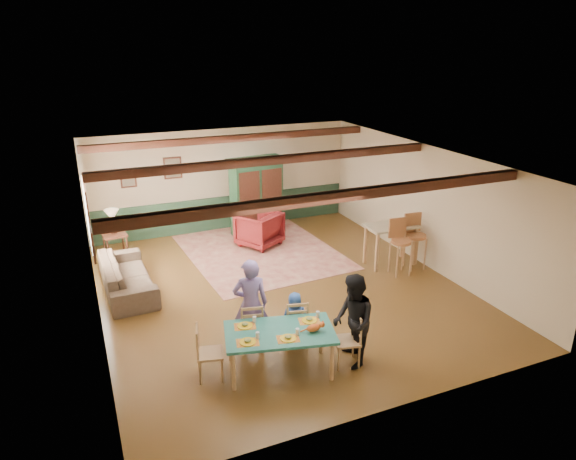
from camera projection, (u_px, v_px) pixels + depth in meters
name	position (u px, v px, depth m)	size (l,w,h in m)	color
floor	(281.00, 289.00, 10.57)	(8.00, 8.00, 0.00)	#513416
wall_back	(223.00, 180.00, 13.56)	(7.00, 0.02, 2.70)	beige
wall_left	(92.00, 254.00, 8.82)	(0.02, 8.00, 2.70)	beige
wall_right	(426.00, 206.00, 11.39)	(0.02, 8.00, 2.70)	beige
ceiling	(280.00, 160.00, 9.63)	(7.00, 8.00, 0.02)	silver
wainscot_back	(225.00, 212.00, 13.85)	(6.95, 0.03, 0.90)	#1F3928
ceiling_beam_front	(338.00, 196.00, 7.68)	(6.95, 0.16, 0.16)	black
ceiling_beam_mid	(272.00, 160.00, 10.01)	(6.95, 0.16, 0.16)	black
ceiling_beam_back	(233.00, 138.00, 12.26)	(6.95, 0.16, 0.16)	black
window_left	(87.00, 214.00, 10.23)	(0.06, 1.60, 1.30)	white
picture_left_wall	(93.00, 244.00, 8.17)	(0.04, 0.42, 0.52)	#797058
picture_back_a	(173.00, 168.00, 12.90)	(0.45, 0.04, 0.55)	#797058
picture_back_b	(128.00, 178.00, 12.55)	(0.38, 0.04, 0.48)	#797058
dining_table	(280.00, 351.00, 7.84)	(1.65, 0.91, 0.69)	#216A60
dining_chair_far_left	(252.00, 326.00, 8.36)	(0.38, 0.40, 0.87)	tan
dining_chair_far_right	(296.00, 322.00, 8.47)	(0.38, 0.40, 0.87)	tan
dining_chair_end_left	(210.00, 352.00, 7.65)	(0.38, 0.40, 0.87)	tan
dining_chair_end_right	(347.00, 340.00, 7.97)	(0.38, 0.40, 0.87)	tan
person_man	(251.00, 304.00, 8.31)	(0.58, 0.38, 1.58)	#7460A5
person_woman	(353.00, 321.00, 7.87)	(0.73, 0.57, 1.51)	black
person_child	(295.00, 318.00, 8.53)	(0.45, 0.29, 0.92)	#254A97
cat	(314.00, 327.00, 7.69)	(0.33, 0.13, 0.16)	orange
place_setting_near_left	(248.00, 339.00, 7.41)	(0.37, 0.27, 0.11)	yellow
place_setting_near_center	(288.00, 336.00, 7.50)	(0.37, 0.27, 0.11)	yellow
place_setting_far_left	(245.00, 323.00, 7.84)	(0.37, 0.27, 0.11)	yellow
place_setting_far_right	(309.00, 318.00, 7.99)	(0.37, 0.27, 0.11)	yellow
area_rug	(261.00, 252.00, 12.43)	(3.33, 3.96, 0.01)	beige
armoire	(256.00, 197.00, 13.27)	(1.44, 0.58, 2.03)	#163822
armchair	(259.00, 229.00, 12.68)	(0.92, 0.94, 0.86)	#4C0F14
sofa	(127.00, 276.00, 10.38)	(2.29, 0.89, 0.67)	#44362B
end_table	(116.00, 246.00, 11.90)	(0.51, 0.51, 0.63)	black
table_lamp	(113.00, 222.00, 11.69)	(0.32, 0.32, 0.58)	#DABB8D
counter_table	(390.00, 245.00, 11.59)	(1.14, 0.67, 0.95)	#C3BA97
bar_stool_left	(401.00, 248.00, 11.03)	(0.44, 0.48, 1.24)	#AA6D42
bar_stool_right	(416.00, 242.00, 11.33)	(0.44, 0.48, 1.24)	#AA6D42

